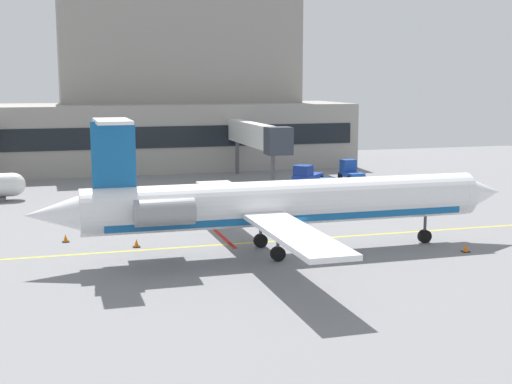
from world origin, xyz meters
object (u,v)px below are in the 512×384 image
pushback_tractor (333,188)px  belt_loader (306,175)px  regional_jet (280,203)px  baggage_tug (350,171)px

pushback_tractor → belt_loader: 8.92m
regional_jet → baggage_tug: regional_jet is taller
baggage_tug → pushback_tractor: 12.14m
baggage_tug → belt_loader: bearing=-165.7°
regional_jet → belt_loader: size_ratio=7.40×
baggage_tug → belt_loader: (-5.70, -1.46, -0.04)m
baggage_tug → pushback_tractor: bearing=-121.5°
regional_jet → pushback_tractor: (11.59, 19.11, -2.38)m
pushback_tractor → belt_loader: (0.65, 8.89, 0.11)m
pushback_tractor → belt_loader: belt_loader is taller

